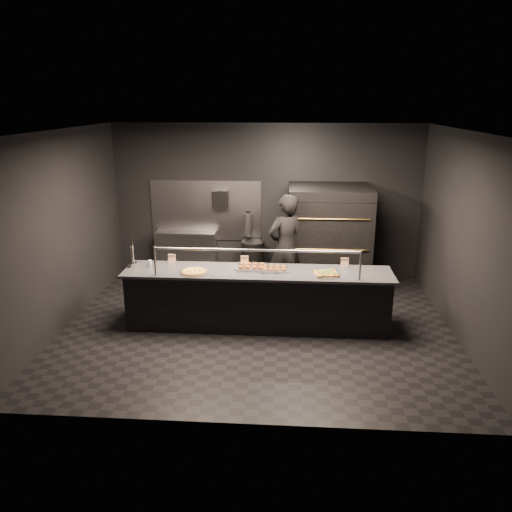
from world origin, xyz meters
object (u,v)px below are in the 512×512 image
Objects in this scene: prep_shelf at (186,253)px; worker at (285,247)px; slider_tray_a at (252,267)px; round_pizza at (194,272)px; service_counter at (258,299)px; fire_extinguisher at (248,224)px; square_pizza at (326,274)px; slider_tray_b at (274,269)px; trash_bin at (253,260)px; pizza_oven at (328,237)px; towel_dispenser at (220,199)px; beer_tap at (133,258)px.

worker is (2.01, -1.11, 0.49)m from prep_shelf.
round_pizza is at bearing -163.02° from slider_tray_a.
round_pizza is (0.65, -2.47, 0.49)m from prep_shelf.
fire_extinguisher is at bearing 98.30° from service_counter.
worker is (-0.62, 1.32, 0.00)m from square_pizza.
slider_tray_a reaches higher than slider_tray_b.
square_pizza is 2.70m from trash_bin.
pizza_oven is 2.23m from towel_dispenser.
pizza_oven is 1.59× the size of prep_shelf.
square_pizza reaches higher than round_pizza.
slider_tray_b reaches higher than trash_bin.
slider_tray_a is 0.36m from slider_tray_b.
worker is (0.41, 1.21, 0.48)m from service_counter.
pizza_oven reaches higher than worker.
service_counter reaches higher than prep_shelf.
service_counter is 11.71× the size of towel_dispenser.
beer_tap is 1.01× the size of slider_tray_b.
square_pizza is at bearing -94.86° from pizza_oven.
round_pizza is (-0.05, -2.54, -0.61)m from towel_dispenser.
fire_extinguisher reaches higher than square_pizza.
square_pizza is 1.46m from worker.
beer_tap is 2.63m from worker.
slider_tray_a is 1.14× the size of slider_tray_b.
service_counter is 2.04m from beer_tap.
prep_shelf is 2.21× the size of slider_tray_a.
worker is at bearing 65.29° from slider_tray_a.
towel_dispenser is 0.19× the size of worker.
prep_shelf is at bearing 124.59° from service_counter.
slider_tray_a is at bearing 33.74° from worker.
round_pizza is at bearing 13.55° from worker.
towel_dispenser is 0.69× the size of fire_extinguisher.
beer_tap is at bearing -114.20° from towel_dispenser.
slider_tray_b is (1.15, -2.35, -0.60)m from towel_dispenser.
trash_bin is (1.36, -0.12, -0.07)m from prep_shelf.
trash_bin is (-1.44, 0.30, -0.59)m from pizza_oven.
fire_extinguisher is 1.21× the size of square_pizza.
worker is (-0.79, -0.69, -0.02)m from pizza_oven.
worker is at bearing 71.44° from service_counter.
towel_dispenser is at bearing -73.60° from worker.
fire_extinguisher is (-0.35, 2.40, 0.60)m from service_counter.
pizza_oven is 3.78× the size of fire_extinguisher.
trash_bin is (-0.49, 2.16, -0.57)m from slider_tray_b.
fire_extinguisher is at bearing -89.07° from worker.
pizza_oven is 1.58m from trash_bin.
towel_dispenser reaches higher than round_pizza.
worker is at bearing -139.04° from pizza_oven.
slider_tray_b reaches higher than round_pizza.
trash_bin is at bearing 118.75° from square_pizza.
pizza_oven is 4.57× the size of square_pizza.
square_pizza is (2.98, -0.16, -0.12)m from beer_tap.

